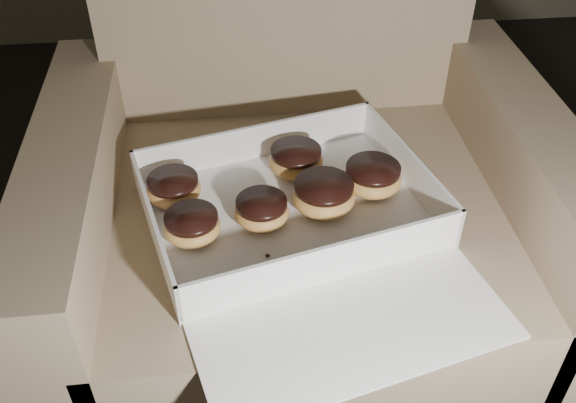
# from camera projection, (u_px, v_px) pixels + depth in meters

# --- Properties ---
(armchair) EXTENTS (0.86, 0.72, 0.90)m
(armchair) POSITION_uv_depth(u_px,v_px,m) (300.00, 226.00, 1.19)
(armchair) COLOR #856F55
(armchair) RESTS_ON floor
(bakery_box) EXTENTS (0.54, 0.60, 0.07)m
(bakery_box) POSITION_uv_depth(u_px,v_px,m) (301.00, 226.00, 0.99)
(bakery_box) COLOR white
(bakery_box) RESTS_ON armchair
(donut_a) EXTENTS (0.09, 0.09, 0.04)m
(donut_a) POSITION_uv_depth(u_px,v_px,m) (174.00, 188.00, 1.04)
(donut_a) COLOR #EA9C52
(donut_a) RESTS_ON bakery_box
(donut_b) EXTENTS (0.10, 0.10, 0.05)m
(donut_b) POSITION_uv_depth(u_px,v_px,m) (324.00, 195.00, 1.02)
(donut_b) COLOR #EA9C52
(donut_b) RESTS_ON bakery_box
(donut_c) EXTENTS (0.09, 0.09, 0.05)m
(donut_c) POSITION_uv_depth(u_px,v_px,m) (296.00, 160.00, 1.09)
(donut_c) COLOR #EA9C52
(donut_c) RESTS_ON bakery_box
(donut_d) EXTENTS (0.09, 0.09, 0.04)m
(donut_d) POSITION_uv_depth(u_px,v_px,m) (262.00, 211.00, 1.00)
(donut_d) COLOR #EA9C52
(donut_d) RESTS_ON bakery_box
(donut_e) EXTENTS (0.09, 0.09, 0.04)m
(donut_e) POSITION_uv_depth(u_px,v_px,m) (192.00, 226.00, 0.97)
(donut_e) COLOR #EA9C52
(donut_e) RESTS_ON bakery_box
(donut_f) EXTENTS (0.10, 0.10, 0.05)m
(donut_f) POSITION_uv_depth(u_px,v_px,m) (372.00, 177.00, 1.06)
(donut_f) COLOR #EA9C52
(donut_f) RESTS_ON bakery_box
(crumb_a) EXTENTS (0.01, 0.01, 0.00)m
(crumb_a) POSITION_uv_depth(u_px,v_px,m) (200.00, 284.00, 0.91)
(crumb_a) COLOR black
(crumb_a) RESTS_ON bakery_box
(crumb_b) EXTENTS (0.01, 0.01, 0.00)m
(crumb_b) POSITION_uv_depth(u_px,v_px,m) (387.00, 231.00, 0.99)
(crumb_b) COLOR black
(crumb_b) RESTS_ON bakery_box
(crumb_c) EXTENTS (0.01, 0.01, 0.00)m
(crumb_c) POSITION_uv_depth(u_px,v_px,m) (270.00, 220.00, 1.01)
(crumb_c) COLOR black
(crumb_c) RESTS_ON bakery_box
(crumb_d) EXTENTS (0.01, 0.01, 0.00)m
(crumb_d) POSITION_uv_depth(u_px,v_px,m) (268.00, 256.00, 0.95)
(crumb_d) COLOR black
(crumb_d) RESTS_ON bakery_box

